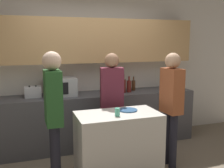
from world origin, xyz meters
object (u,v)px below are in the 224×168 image
object	(u,v)px
bottle_1	(118,88)
plate_on_island	(128,110)
potted_plant	(168,78)
bottle_3	(129,86)
person_right	(54,109)
person_left	(112,97)
person_center	(171,100)
bottle_2	(124,86)
cup_0	(117,112)
bottle_0	(109,88)
microwave	(60,87)
bottle_4	(134,85)
toaster	(33,92)

from	to	relation	value
bottle_1	plate_on_island	world-z (taller)	bottle_1
potted_plant	plate_on_island	size ratio (longest dim) A/B	1.52
bottle_3	person_right	world-z (taller)	person_right
person_left	bottle_3	bearing A→B (deg)	-121.69
person_center	bottle_2	bearing A→B (deg)	12.94
cup_0	potted_plant	bearing A→B (deg)	41.36
bottle_0	plate_on_island	xyz separation A→B (m)	(-0.08, -1.08, -0.12)
bottle_0	plate_on_island	size ratio (longest dim) A/B	0.91
bottle_2	person_left	bearing A→B (deg)	-126.07
microwave	plate_on_island	bearing A→B (deg)	-55.88
cup_0	bottle_4	bearing A→B (deg)	59.47
microwave	person_left	size ratio (longest dim) A/B	0.32
bottle_2	person_left	xyz separation A→B (m)	(-0.40, -0.56, -0.07)
potted_plant	person_left	xyz separation A→B (m)	(-1.35, -0.65, -0.14)
bottle_4	person_center	world-z (taller)	person_center
person_right	microwave	bearing A→B (deg)	168.30
bottle_1	bottle_3	distance (m)	0.24
bottle_0	cup_0	world-z (taller)	bottle_0
potted_plant	bottle_1	bearing A→B (deg)	-172.87
bottle_1	toaster	bearing A→B (deg)	174.61
bottle_1	bottle_0	bearing A→B (deg)	148.18
bottle_3	person_center	distance (m)	1.10
toaster	plate_on_island	size ratio (longest dim) A/B	1.00
toaster	bottle_0	distance (m)	1.28
bottle_1	cup_0	distance (m)	1.27
person_center	person_right	bearing A→B (deg)	88.32
potted_plant	bottle_1	xyz separation A→B (m)	(-1.07, -0.13, -0.10)
bottle_0	bottle_2	bearing A→B (deg)	-10.22
bottle_1	bottle_4	xyz separation A→B (m)	(0.37, 0.17, 0.00)
bottle_0	person_left	bearing A→B (deg)	-104.05
bottle_0	plate_on_island	world-z (taller)	bottle_0
bottle_4	bottle_3	bearing A→B (deg)	-139.75
bottle_3	person_left	world-z (taller)	person_left
plate_on_island	person_right	distance (m)	1.01
bottle_3	person_center	xyz separation A→B (m)	(0.21, -1.08, -0.04)
bottle_3	bottle_4	distance (m)	0.18
potted_plant	person_right	size ratio (longest dim) A/B	0.23
bottle_3	cup_0	distance (m)	1.42
microwave	person_center	xyz separation A→B (m)	(1.42, -1.15, -0.08)
microwave	bottle_0	bearing A→B (deg)	-3.17
bottle_1	bottle_4	distance (m)	0.41
bottle_2	bottle_3	bearing A→B (deg)	9.59
bottle_1	bottle_2	xyz separation A→B (m)	(0.12, 0.04, 0.03)
bottle_0	plate_on_island	bearing A→B (deg)	-94.17
bottle_2	person_center	distance (m)	1.11
potted_plant	person_center	bearing A→B (deg)	-118.52
potted_plant	bottle_2	bearing A→B (deg)	-174.35
person_left	bottle_2	bearing A→B (deg)	-115.84
bottle_4	toaster	bearing A→B (deg)	-178.66
person_right	plate_on_island	bearing A→B (deg)	94.75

